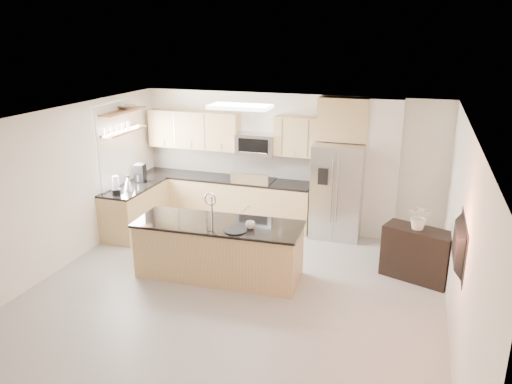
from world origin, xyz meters
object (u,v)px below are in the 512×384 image
(range, at_px, (254,202))
(platter, at_px, (235,231))
(island, at_px, (219,249))
(microwave, at_px, (256,144))
(coffee_maker, at_px, (140,173))
(kettle, at_px, (128,183))
(flower_vase, at_px, (421,211))
(credenza, at_px, (417,254))
(refrigerator, at_px, (338,191))
(bowl, at_px, (126,106))
(cup, at_px, (250,225))
(television, at_px, (454,244))
(blender, at_px, (116,187))

(range, relative_size, platter, 3.37)
(range, distance_m, island, 2.30)
(microwave, xyz_separation_m, coffee_maker, (-2.10, -0.88, -0.54))
(kettle, distance_m, flower_vase, 5.16)
(island, height_order, credenza, island)
(range, distance_m, platter, 2.62)
(range, height_order, platter, range)
(flower_vase, bearing_deg, refrigerator, 136.94)
(kettle, height_order, bowl, bowl)
(cup, height_order, bowl, bowl)
(refrigerator, height_order, kettle, refrigerator)
(kettle, xyz_separation_m, flower_vase, (5.15, -0.11, 0.09))
(island, relative_size, coffee_maker, 7.56)
(range, distance_m, television, 4.78)
(credenza, relative_size, blender, 2.99)
(flower_vase, height_order, television, television)
(credenza, relative_size, bowl, 2.55)
(range, height_order, credenza, range)
(range, relative_size, kettle, 4.01)
(range, distance_m, refrigerator, 1.71)
(microwave, height_order, coffee_maker, microwave)
(credenza, bearing_deg, platter, -137.49)
(range, height_order, kettle, kettle)
(cup, xyz_separation_m, television, (2.79, -0.77, 0.40))
(cup, relative_size, kettle, 0.49)
(refrigerator, bearing_deg, credenza, -42.53)
(range, relative_size, microwave, 1.50)
(microwave, distance_m, television, 4.79)
(platter, relative_size, kettle, 1.19)
(cup, bearing_deg, island, 173.89)
(microwave, bearing_deg, flower_vase, -26.26)
(island, distance_m, kettle, 2.48)
(range, relative_size, credenza, 1.09)
(coffee_maker, relative_size, bowl, 0.85)
(blender, distance_m, kettle, 0.32)
(refrigerator, xyz_separation_m, kettle, (-3.68, -1.26, 0.16))
(refrigerator, bearing_deg, coffee_maker, -169.23)
(island, height_order, television, television)
(television, bearing_deg, platter, 78.63)
(platter, relative_size, bowl, 0.83)
(kettle, bearing_deg, platter, -25.37)
(credenza, xyz_separation_m, bowl, (-5.40, 0.58, 1.97))
(refrigerator, xyz_separation_m, coffee_maker, (-3.75, -0.71, 0.20))
(refrigerator, bearing_deg, cup, -112.22)
(island, relative_size, television, 2.45)
(island, relative_size, bowl, 6.45)
(television, bearing_deg, kettle, 71.84)
(platter, distance_m, flower_vase, 2.82)
(bowl, relative_size, flower_vase, 0.68)
(refrigerator, bearing_deg, blender, -157.13)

